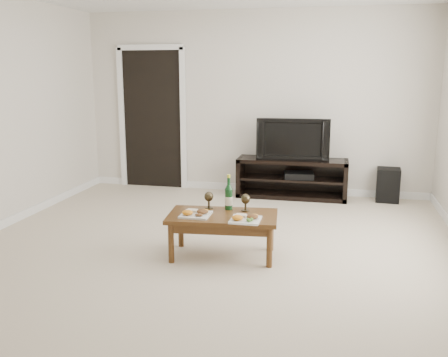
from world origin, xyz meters
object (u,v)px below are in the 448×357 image
at_px(coffee_table, 223,235).
at_px(media_console, 292,178).
at_px(television, 293,139).
at_px(subwoofer, 388,185).

bearing_deg(coffee_table, media_console, 79.65).
distance_m(television, coffee_table, 2.56).
relative_size(subwoofer, coffee_table, 0.44).
xyz_separation_m(media_console, coffee_table, (-0.45, -2.44, -0.07)).
height_order(television, coffee_table, television).
bearing_deg(subwoofer, media_console, -172.89).
relative_size(media_console, television, 1.53).
bearing_deg(media_console, subwoofer, 3.20).
relative_size(television, coffee_table, 0.96).
distance_m(television, subwoofer, 1.44).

